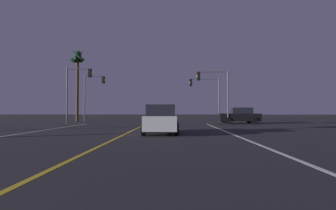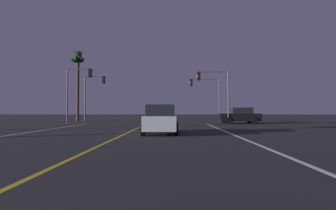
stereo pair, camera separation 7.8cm
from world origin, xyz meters
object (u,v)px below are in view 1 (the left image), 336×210
object	(u,v)px
traffic_light_near_left	(79,83)
traffic_light_far_right	(204,89)
traffic_light_near_right	(213,85)
car_crossing_side	(240,116)
traffic_light_far_left	(94,88)
car_lead_same_lane	(161,120)
palm_tree_left_far	(77,63)

from	to	relation	value
traffic_light_near_left	traffic_light_far_right	distance (m)	14.95
traffic_light_near_right	traffic_light_far_right	distance (m)	5.51
car_crossing_side	traffic_light_far_right	distance (m)	6.46
traffic_light_near_right	traffic_light_far_right	bearing A→B (deg)	-87.50
car_crossing_side	traffic_light_far_left	size ratio (longest dim) A/B	0.75
traffic_light_far_right	traffic_light_near_right	bearing A→B (deg)	92.50
car_lead_same_lane	traffic_light_near_left	xyz separation A→B (m)	(-9.33, 11.93, 3.47)
traffic_light_far_right	traffic_light_far_left	distance (m)	13.92
traffic_light_near_right	palm_tree_left_far	distance (m)	18.03
car_crossing_side	traffic_light_near_left	distance (m)	17.50
traffic_light_near_left	palm_tree_left_far	xyz separation A→B (m)	(-2.43, 6.19, 3.27)
traffic_light_near_left	palm_tree_left_far	size ratio (longest dim) A/B	0.61
car_crossing_side	palm_tree_left_far	distance (m)	21.34
car_crossing_side	traffic_light_far_right	size ratio (longest dim) A/B	0.80
car_crossing_side	car_lead_same_lane	bearing A→B (deg)	58.76
traffic_light_far_left	palm_tree_left_far	distance (m)	4.16
car_lead_same_lane	traffic_light_far_right	world-z (taller)	traffic_light_far_right
traffic_light_near_left	traffic_light_far_left	world-z (taller)	traffic_light_near_left
traffic_light_far_left	traffic_light_far_right	bearing A→B (deg)	0.00
traffic_light_far_right	palm_tree_left_far	bearing A→B (deg)	-2.43
traffic_light_near_left	traffic_light_far_right	size ratio (longest dim) A/B	1.08
traffic_light_near_right	traffic_light_far_left	world-z (taller)	traffic_light_far_left
traffic_light_far_right	traffic_light_near_left	bearing A→B (deg)	21.59
car_lead_same_lane	traffic_light_far_right	distance (m)	18.30
palm_tree_left_far	traffic_light_near_left	bearing A→B (deg)	-68.57
car_crossing_side	traffic_light_near_left	bearing A→B (deg)	3.10
car_lead_same_lane	traffic_light_near_right	xyz separation A→B (m)	(4.81, 11.93, 3.26)
car_lead_same_lane	car_crossing_side	size ratio (longest dim) A/B	1.00
traffic_light_near_right	traffic_light_far_right	world-z (taller)	traffic_light_near_right
traffic_light_near_right	traffic_light_far_left	xyz separation A→B (m)	(-14.16, 5.50, 0.15)
traffic_light_near_left	traffic_light_far_left	xyz separation A→B (m)	(-0.02, 5.50, -0.06)
car_crossing_side	palm_tree_left_far	bearing A→B (deg)	-15.08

